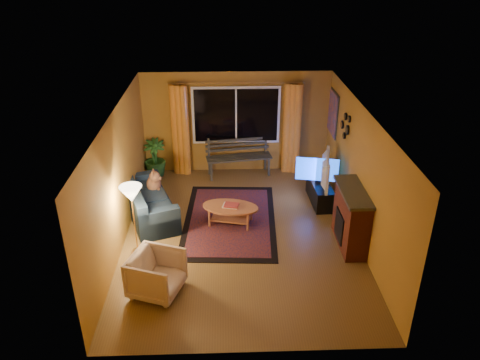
{
  "coord_description": "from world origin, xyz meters",
  "views": [
    {
      "loc": [
        -0.29,
        -7.77,
        5.12
      ],
      "look_at": [
        0.0,
        0.3,
        1.05
      ],
      "focal_mm": 35.0,
      "sensor_mm": 36.0,
      "label": 1
    }
  ],
  "objects_px": {
    "bench": "(239,166)",
    "coffee_table": "(231,215)",
    "armchair": "(156,272)",
    "floor_lamp": "(134,221)",
    "tv_console": "(320,192)",
    "sofa": "(149,200)"
  },
  "relations": [
    {
      "from": "sofa",
      "to": "armchair",
      "type": "bearing_deg",
      "value": -100.04
    },
    {
      "from": "bench",
      "to": "floor_lamp",
      "type": "bearing_deg",
      "value": -131.34
    },
    {
      "from": "sofa",
      "to": "coffee_table",
      "type": "relative_size",
      "value": 1.67
    },
    {
      "from": "tv_console",
      "to": "coffee_table",
      "type": "bearing_deg",
      "value": -159.31
    },
    {
      "from": "bench",
      "to": "sofa",
      "type": "relative_size",
      "value": 0.83
    },
    {
      "from": "floor_lamp",
      "to": "bench",
      "type": "bearing_deg",
      "value": 58.05
    },
    {
      "from": "floor_lamp",
      "to": "tv_console",
      "type": "xyz_separation_m",
      "value": [
        3.73,
        1.78,
        -0.45
      ]
    },
    {
      "from": "coffee_table",
      "to": "tv_console",
      "type": "relative_size",
      "value": 1.01
    },
    {
      "from": "coffee_table",
      "to": "sofa",
      "type": "bearing_deg",
      "value": 168.02
    },
    {
      "from": "bench",
      "to": "coffee_table",
      "type": "bearing_deg",
      "value": -105.61
    },
    {
      "from": "armchair",
      "to": "coffee_table",
      "type": "relative_size",
      "value": 0.7
    },
    {
      "from": "coffee_table",
      "to": "armchair",
      "type": "bearing_deg",
      "value": -120.89
    },
    {
      "from": "sofa",
      "to": "armchair",
      "type": "distance_m",
      "value": 2.46
    },
    {
      "from": "armchair",
      "to": "coffee_table",
      "type": "height_order",
      "value": "armchair"
    },
    {
      "from": "armchair",
      "to": "floor_lamp",
      "type": "height_order",
      "value": "floor_lamp"
    },
    {
      "from": "tv_console",
      "to": "sofa",
      "type": "bearing_deg",
      "value": -174.83
    },
    {
      "from": "bench",
      "to": "coffee_table",
      "type": "height_order",
      "value": "bench"
    },
    {
      "from": "bench",
      "to": "armchair",
      "type": "bearing_deg",
      "value": -118.24
    },
    {
      "from": "sofa",
      "to": "tv_console",
      "type": "relative_size",
      "value": 1.69
    },
    {
      "from": "floor_lamp",
      "to": "tv_console",
      "type": "relative_size",
      "value": 1.21
    },
    {
      "from": "bench",
      "to": "armchair",
      "type": "relative_size",
      "value": 2.0
    },
    {
      "from": "sofa",
      "to": "coffee_table",
      "type": "xyz_separation_m",
      "value": [
        1.68,
        -0.36,
        -0.18
      ]
    }
  ]
}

